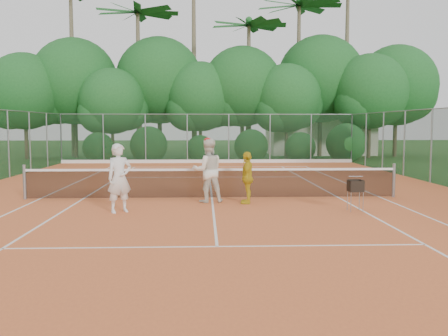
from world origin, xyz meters
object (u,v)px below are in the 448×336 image
(player_center_grp, at_px, (208,170))
(player_white, at_px, (119,178))
(player_yellow, at_px, (247,178))
(ball_hopper, at_px, (356,186))

(player_center_grp, bearing_deg, player_white, -144.46)
(player_white, distance_m, player_yellow, 3.83)
(ball_hopper, bearing_deg, player_yellow, 168.60)
(player_white, distance_m, player_center_grp, 2.93)
(player_white, distance_m, ball_hopper, 6.41)
(player_white, bearing_deg, player_yellow, -9.76)
(player_center_grp, bearing_deg, player_yellow, -14.91)
(player_center_grp, height_order, player_yellow, player_center_grp)
(player_white, bearing_deg, player_center_grp, 4.50)
(player_white, xyz_separation_m, ball_hopper, (6.41, -0.05, -0.25))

